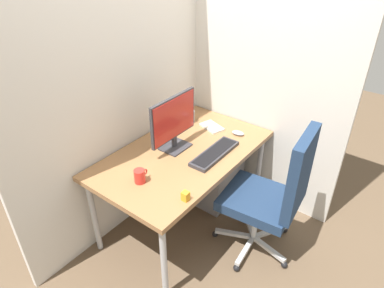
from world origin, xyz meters
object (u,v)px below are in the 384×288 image
mouse (238,133)px  desk_clamp_accessory (185,196)px  monitor (174,121)px  office_chair (275,193)px  pen_holder (190,116)px  notebook (212,127)px  coffee_mug (140,176)px  filing_cabinet (208,167)px  keyboard (215,153)px

mouse → desk_clamp_accessory: (-0.90, -0.16, 0.02)m
monitor → mouse: 0.60m
office_chair → pen_holder: 1.02m
office_chair → mouse: (0.33, 0.51, 0.16)m
notebook → coffee_mug: size_ratio=1.85×
notebook → coffee_mug: 0.91m
filing_cabinet → desk_clamp_accessory: desk_clamp_accessory is taller
pen_holder → coffee_mug: pen_holder is taller
monitor → coffee_mug: size_ratio=4.32×
filing_cabinet → notebook: bearing=-46.4°
keyboard → coffee_mug: 0.61m
pen_holder → coffee_mug: bearing=-163.8°
monitor → mouse: bearing=-32.2°
keyboard → office_chair: bearing=-85.4°
office_chair → pen_holder: office_chair is taller
filing_cabinet → coffee_mug: bearing=-176.2°
filing_cabinet → mouse: 0.50m
keyboard → filing_cabinet: bearing=41.3°
filing_cabinet → desk_clamp_accessory: 1.04m
notebook → mouse: bearing=-62.7°
office_chair → desk_clamp_accessory: 0.70m
notebook → desk_clamp_accessory: size_ratio=3.24×
mouse → keyboard: bearing=175.0°
office_chair → filing_cabinet: office_chair is taller
filing_cabinet → pen_holder: bearing=93.4°
filing_cabinet → coffee_mug: (-0.89, -0.06, 0.46)m
pen_holder → notebook: bearing=-82.0°
monitor → notebook: (0.43, -0.06, -0.23)m
desk_clamp_accessory → notebook: bearing=24.5°
monitor → filing_cabinet: bearing=-5.3°
office_chair → filing_cabinet: (0.27, 0.77, -0.27)m
monitor → pen_holder: (0.40, 0.16, -0.18)m
keyboard → mouse: same height
notebook → coffee_mug: (-0.91, -0.04, 0.04)m
monitor → desk_clamp_accessory: 0.66m
filing_cabinet → pen_holder: 0.51m
notebook → keyboard: bearing=-124.4°
keyboard → notebook: keyboard is taller
monitor → coffee_mug: monitor is taller
keyboard → notebook: size_ratio=2.35×
office_chair → mouse: office_chair is taller
mouse → pen_holder: bearing=91.1°
office_chair → desk_clamp_accessory: (-0.57, 0.36, 0.17)m
notebook → coffee_mug: bearing=-159.4°
keyboard → mouse: bearing=2.6°
mouse → coffee_mug: bearing=160.6°
filing_cabinet → desk_clamp_accessory: (-0.85, -0.41, 0.44)m
pen_holder → notebook: (0.03, -0.21, -0.05)m
mouse → notebook: 0.24m
mouse → notebook: mouse is taller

